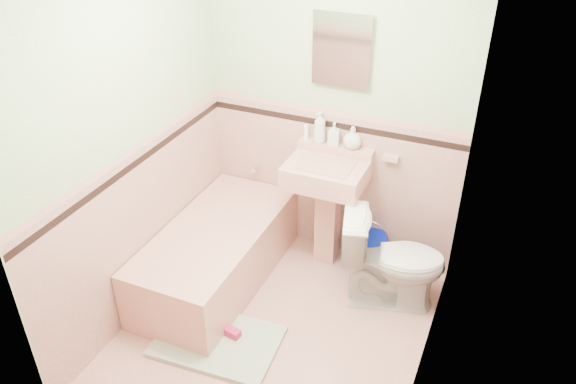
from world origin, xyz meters
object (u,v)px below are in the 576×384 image
at_px(bathtub, 216,256).
at_px(toilet, 393,260).
at_px(shoe, 231,332).
at_px(soap_bottle_mid, 334,134).
at_px(medicine_cabinet, 342,50).
at_px(soap_bottle_right, 353,138).
at_px(soap_bottle_left, 320,127).
at_px(sink, 325,215).
at_px(bucket, 368,251).

height_order(bathtub, toilet, toilet).
relative_size(bathtub, shoe, 11.24).
bearing_deg(soap_bottle_mid, toilet, -33.47).
bearing_deg(shoe, medicine_cabinet, 87.37).
bearing_deg(soap_bottle_right, soap_bottle_mid, 180.00).
bearing_deg(soap_bottle_left, soap_bottle_mid, 0.00).
height_order(sink, soap_bottle_right, soap_bottle_right).
distance_m(medicine_cabinet, shoe, 2.08).
relative_size(medicine_cabinet, soap_bottle_left, 1.98).
xyz_separation_m(soap_bottle_mid, toilet, (0.62, -0.41, -0.70)).
xyz_separation_m(soap_bottle_left, shoe, (-0.15, -1.22, -1.04)).
height_order(soap_bottle_left, soap_bottle_right, soap_bottle_left).
height_order(medicine_cabinet, soap_bottle_left, medicine_cabinet).
relative_size(bathtub, sink, 1.63).
relative_size(soap_bottle_left, toilet, 0.33).
bearing_deg(soap_bottle_left, shoe, -97.18).
relative_size(medicine_cabinet, bucket, 1.69).
distance_m(medicine_cabinet, soap_bottle_left, 0.61).
distance_m(bathtub, soap_bottle_mid, 1.29).
height_order(sink, bucket, sink).
relative_size(soap_bottle_mid, bucket, 0.63).
xyz_separation_m(sink, soap_bottle_mid, (-0.02, 0.18, 0.61)).
distance_m(bucket, shoe, 1.31).
height_order(bathtub, medicine_cabinet, medicine_cabinet).
xyz_separation_m(sink, bucket, (0.34, 0.10, -0.32)).
distance_m(sink, shoe, 1.15).
distance_m(bathtub, bucket, 1.20).
bearing_deg(sink, bathtub, -142.07).
xyz_separation_m(soap_bottle_right, bucket, (0.22, -0.08, -0.92)).
height_order(soap_bottle_mid, shoe, soap_bottle_mid).
bearing_deg(shoe, bucket, 71.50).
distance_m(bathtub, soap_bottle_right, 1.36).
bearing_deg(medicine_cabinet, shoe, -102.93).
relative_size(soap_bottle_right, toilet, 0.23).
relative_size(medicine_cabinet, soap_bottle_mid, 2.68).
relative_size(bathtub, soap_bottle_left, 6.16).
distance_m(medicine_cabinet, bucket, 1.60).
distance_m(bathtub, soap_bottle_left, 1.25).
relative_size(soap_bottle_left, soap_bottle_mid, 1.35).
height_order(soap_bottle_left, soap_bottle_mid, soap_bottle_left).
bearing_deg(toilet, soap_bottle_right, 33.79).
distance_m(sink, soap_bottle_left, 0.68).
relative_size(bathtub, soap_bottle_right, 8.74).
bearing_deg(sink, bucket, 16.40).
height_order(soap_bottle_mid, bucket, soap_bottle_mid).
bearing_deg(toilet, soap_bottle_left, 45.33).
xyz_separation_m(soap_bottle_right, toilet, (0.48, -0.41, -0.69)).
bearing_deg(bucket, soap_bottle_mid, 167.46).
relative_size(medicine_cabinet, soap_bottle_right, 2.80).
distance_m(soap_bottle_right, toilet, 0.94).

